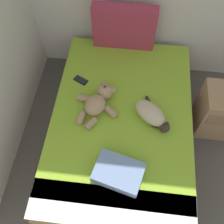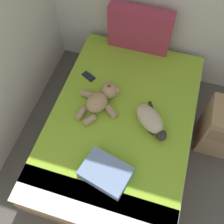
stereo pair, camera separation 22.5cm
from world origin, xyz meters
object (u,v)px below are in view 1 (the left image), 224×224
Objects in this scene: cat at (152,114)px; teddy_bear at (98,102)px; patterned_cushion at (124,27)px; nightstand at (221,111)px; bed at (121,127)px; throw_pillow at (119,173)px; cell_phone at (81,80)px.

cat is 0.79× the size of teddy_bear.
patterned_cushion is 1.10× the size of nightstand.
teddy_bear is at bearing 161.69° from bed.
bed is 5.01× the size of cat.
cat reaches higher than nightstand.
patterned_cushion is 1.56m from throw_pillow.
patterned_cushion is at bearing 79.04° from teddy_bear.
teddy_bear reaches higher than nightstand.
nightstand reaches higher than cell_phone.
teddy_bear is 3.18× the size of cell_phone.
bed is at bearing -165.07° from nightstand.
patterned_cushion reaches higher than throw_pillow.
throw_pillow is (0.03, -0.59, 0.31)m from bed.
bed is 0.43m from cat.
teddy_bear is (-0.17, -0.86, -0.18)m from patterned_cushion.
teddy_bear is at bearing -171.22° from nightstand.
bed is 0.67m from throw_pillow.
nightstand is (1.29, 0.20, -0.27)m from teddy_bear.
throw_pillow is at bearing -87.53° from bed.
throw_pillow reaches higher than nightstand.
patterned_cushion reaches higher than nightstand.
teddy_bear is 0.85× the size of nightstand.
cell_phone is 1.54m from nightstand.
cat is 0.84m from cell_phone.
cell_phone is (-0.40, -0.58, -0.25)m from patterned_cushion.
nightstand is at bearing 14.93° from bed.
patterned_cushion reaches higher than cell_phone.
teddy_bear is at bearing -51.43° from cell_phone.
patterned_cushion is at bearing 149.33° from nightstand.
cell_phone is 1.09m from throw_pillow.
bed is 1.09m from nightstand.
bed is 5.17× the size of throw_pillow.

